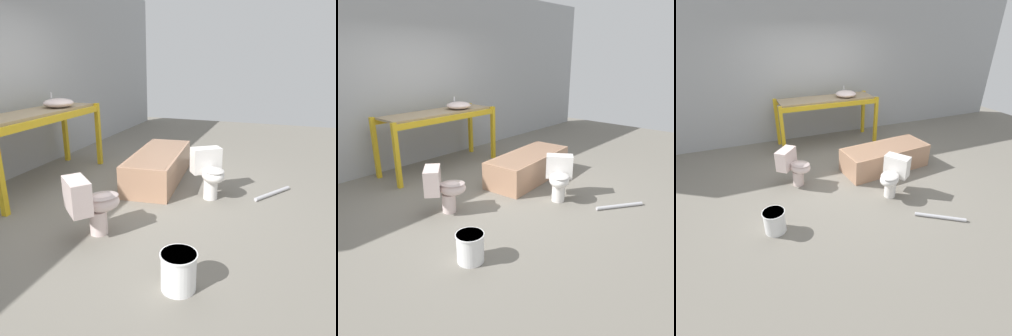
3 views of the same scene
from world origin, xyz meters
The scene contains 8 objects.
ground_plane centered at (0.00, 0.00, 0.00)m, with size 12.00×12.00×0.00m, color slate.
shelving_rack centered at (0.14, 1.34, 0.88)m, with size 2.17×0.73×1.03m.
sink_basin centered at (0.57, 1.27, 1.10)m, with size 0.44×0.43×0.21m.
bathtub_main centered at (0.74, -0.23, 0.25)m, with size 1.66×0.80×0.44m.
toilet_near centered at (0.40, -1.06, 0.36)m, with size 0.61×0.56×0.62m.
toilet_far centered at (-0.96, -0.17, 0.36)m, with size 0.61×0.58×0.62m.
bucket_white centered at (-1.46, -1.24, 0.16)m, with size 0.29×0.29×0.31m.
loose_pipe centered at (0.72, -1.85, 0.03)m, with size 0.60×0.43×0.05m.
Camera 1 is at (-3.50, -1.87, 1.69)m, focal length 35.00 mm.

